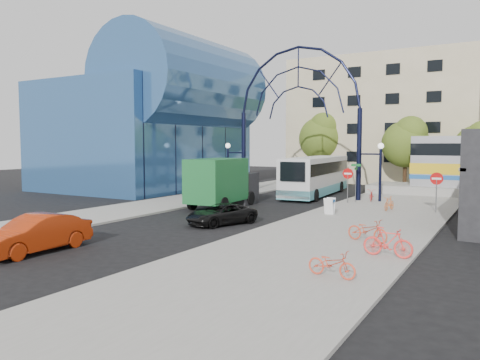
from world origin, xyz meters
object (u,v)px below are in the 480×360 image
Objects in this scene: green_truck at (223,183)px; bike_near_b at (389,203)px; sandwich_board at (330,204)px; tree_north_c at (478,145)px; tree_north_b at (322,136)px; stop_sign at (348,177)px; city_bus at (316,175)px; bike_near_a at (372,195)px; red_sedan at (36,234)px; bike_far_a at (367,230)px; do_not_enter_sign at (437,183)px; bike_far_b at (388,242)px; street_name_sign at (356,175)px; bike_far_c at (332,264)px; tree_north_a at (407,141)px; gateway_arch at (298,91)px; black_suv at (221,214)px.

bike_near_b is at bearing 14.34° from green_truck.
tree_north_c reaches higher than sandwich_board.
stop_sign is at bearing -64.17° from tree_north_b.
green_truck is (-2.73, -10.31, -0.02)m from city_bus.
bike_near_a is at bearing 126.58° from bike_near_b.
red_sedan is (2.51, -38.91, -4.52)m from tree_north_b.
stop_sign is at bearing 97.57° from sandwich_board.
red_sedan reaches higher than bike_far_a.
do_not_enter_sign is at bearing -53.26° from tree_north_b.
bike_far_a is 1.02× the size of bike_far_b.
street_name_sign is 6.78m from sandwich_board.
city_bus reaches higher than red_sedan.
tree_north_b is at bearing 90.46° from green_truck.
bike_far_b is (1.41, -2.38, 0.06)m from bike_far_a.
bike_far_c is at bearing 10.02° from red_sedan.
tree_north_b reaches higher than street_name_sign.
bike_far_a is (9.07, -17.21, -1.08)m from city_bus.
bike_near_b is at bearing -82.47° from tree_north_a.
bike_near_a is at bearing 0.00° from gateway_arch.
city_bus reaches higher than black_suv.
sandwich_board is at bearing 33.54° from bike_far_b.
tree_north_c is at bearing 0.47° from bike_far_b.
green_truck reaches higher than street_name_sign.
tree_north_c is at bearing 40.22° from city_bus.
stop_sign is 14.23m from tree_north_a.
bike_far_a is at bearing -72.85° from bike_near_b.
red_sedan is (0.74, -15.14, -0.93)m from green_truck.
tree_north_c is at bearing 68.99° from red_sedan.
gateway_arch reaches higher than do_not_enter_sign.
bike_far_c is at bearing -75.50° from street_name_sign.
sandwich_board is at bearing -68.41° from tree_north_b.
tree_north_b reaches higher than black_suv.
bike_near_a is (7.36, 22.98, -0.18)m from red_sedan.
sandwich_board is at bearing -91.50° from tree_north_a.
bike_far_c is (0.50, -6.00, -0.06)m from bike_far_a.
black_suv is 2.15× the size of bike_far_b.
do_not_enter_sign is 0.21× the size of city_bus.
street_name_sign is at bearing 144.78° from bike_near_b.
green_truck is 3.66× the size of bike_far_b.
do_not_enter_sign is at bearing 65.89° from black_suv.
do_not_enter_sign is 2.51× the size of sandwich_board.
bike_near_b reaches higher than bike_far_c.
street_name_sign is 14.16m from bike_far_a.
street_name_sign is at bearing -44.95° from city_bus.
stop_sign is at bearing 36.41° from green_truck.
sandwich_board is 0.15× the size of green_truck.
do_not_enter_sign reaches higher than bike_near_b.
street_name_sign is (5.20, -1.40, -6.43)m from gateway_arch.
stop_sign is 2.73m from bike_near_a.
bike_near_b is 13.00m from bike_far_b.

